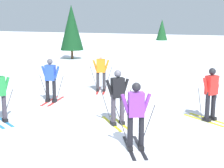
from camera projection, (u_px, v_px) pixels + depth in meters
name	position (u px, v px, depth m)	size (l,w,h in m)	color
ground_plane	(134.00, 135.00, 9.37)	(120.00, 120.00, 0.00)	silver
far_snow_ridge	(223.00, 49.00, 28.12)	(80.00, 6.27, 1.43)	silver
skier_blue	(51.00, 79.00, 12.89)	(0.99, 1.64, 1.71)	red
skier_black	(118.00, 96.00, 10.10)	(1.39, 1.39, 1.71)	gold
skier_purple	(136.00, 114.00, 8.14)	(1.14, 1.56, 1.71)	black
skier_orange	(101.00, 71.00, 14.83)	(0.96, 1.62, 1.71)	red
skier_red	(211.00, 93.00, 10.50)	(1.56, 1.14, 1.71)	gold
conifer_far_left	(72.00, 28.00, 26.71)	(1.86, 1.86, 4.31)	#513823
conifer_far_right	(162.00, 35.00, 28.06)	(1.42, 1.42, 3.17)	#513823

